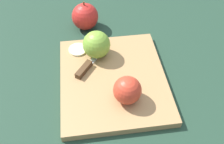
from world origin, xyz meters
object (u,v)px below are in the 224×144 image
object	(u,v)px
apple_half_left	(126,90)
apple_half_right	(96,45)
apple_whole	(84,17)
knife	(85,67)

from	to	relation	value
apple_half_left	apple_half_right	size ratio (longest dim) A/B	0.89
apple_half_left	apple_whole	xyz separation A→B (m)	(0.33, 0.13, -0.01)
knife	apple_whole	distance (m)	0.22
apple_half_left	apple_whole	distance (m)	0.36
knife	apple_half_left	bearing A→B (deg)	-104.83
apple_half_left	apple_whole	bearing A→B (deg)	-120.37
apple_whole	knife	bearing A→B (deg)	-175.18
apple_half_right	apple_half_left	bearing A→B (deg)	-125.24
apple_whole	apple_half_right	bearing A→B (deg)	-163.67
apple_half_left	knife	xyz separation A→B (m)	(0.11, 0.11, -0.03)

